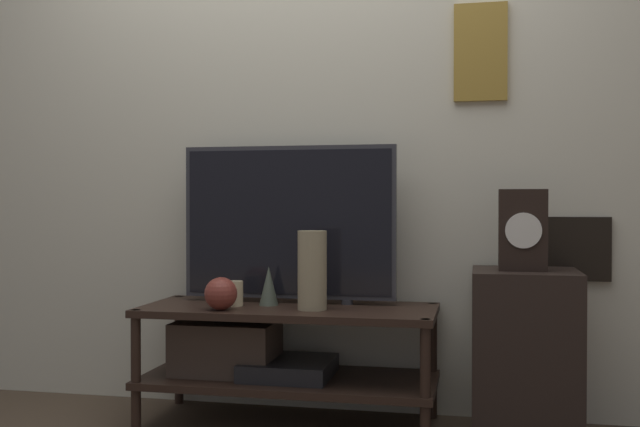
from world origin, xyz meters
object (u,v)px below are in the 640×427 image
television (289,222)px  mantel_clock (523,230)px  candle_jar (235,293)px  vase_tall_ceramic (312,270)px  vase_slim_bronze (269,286)px  vase_round_glass (221,294)px

television → mantel_clock: television is taller
television → candle_jar: television is taller
vase_tall_ceramic → vase_slim_bronze: (-0.21, 0.09, -0.08)m
television → vase_round_glass: size_ratio=7.01×
vase_tall_ceramic → television: bearing=128.4°
television → vase_slim_bronze: 0.29m
vase_slim_bronze → candle_jar: size_ratio=1.58×
mantel_clock → vase_slim_bronze: bearing=-179.7°
vase_round_glass → candle_jar: bearing=83.1°
vase_round_glass → vase_tall_ceramic: size_ratio=0.42×
vase_tall_ceramic → mantel_clock: 0.84m
television → vase_round_glass: television is taller
vase_tall_ceramic → vase_slim_bronze: size_ratio=1.95×
vase_slim_bronze → mantel_clock: (1.03, 0.00, 0.24)m
television → candle_jar: (-0.20, -0.14, -0.29)m
vase_slim_bronze → mantel_clock: 1.06m
vase_slim_bronze → mantel_clock: mantel_clock is taller
vase_round_glass → vase_slim_bronze: size_ratio=0.81×
television → vase_round_glass: bearing=-128.4°
candle_jar → mantel_clock: mantel_clock is taller
candle_jar → mantel_clock: 1.19m
television → mantel_clock: bearing=-5.2°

